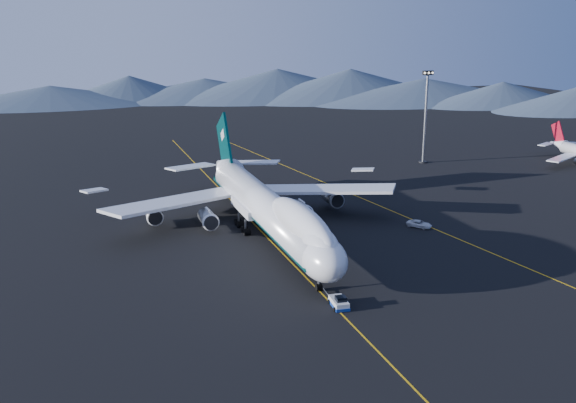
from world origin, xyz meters
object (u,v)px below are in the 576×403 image
object	(u,v)px
boeing_747	(266,207)
pushback_tug	(339,303)
service_van	(419,224)
floodlight_mast	(425,117)

from	to	relation	value
boeing_747	pushback_tug	bearing A→B (deg)	-89.00
boeing_747	service_van	bearing A→B (deg)	-7.71
floodlight_mast	boeing_747	bearing A→B (deg)	-141.52
floodlight_mast	service_van	bearing A→B (deg)	-121.03
service_van	floodlight_mast	distance (m)	63.64
pushback_tug	service_van	size ratio (longest dim) A/B	0.87
boeing_747	pushback_tug	distance (m)	33.20
boeing_747	floodlight_mast	bearing A→B (deg)	38.48
boeing_747	pushback_tug	world-z (taller)	boeing_747
service_van	floodlight_mast	xyz separation A→B (m)	(32.17, 53.47, 12.50)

